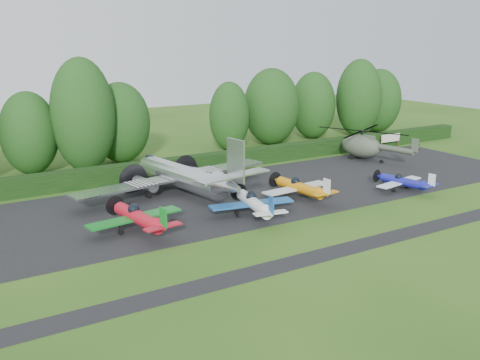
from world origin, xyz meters
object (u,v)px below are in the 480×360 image
light_plane_white (254,203)px  light_plane_blue (403,181)px  light_plane_orange (299,187)px  helicopter (362,144)px  light_plane_red (138,217)px  transport_plane (183,176)px  sign_board (391,139)px

light_plane_white → light_plane_blue: (17.43, -1.03, -0.20)m
light_plane_orange → helicopter: size_ratio=0.56×
light_plane_white → light_plane_orange: bearing=7.6°
light_plane_red → helicopter: size_ratio=0.61×
light_plane_white → helicopter: size_ratio=0.58×
transport_plane → light_plane_orange: 11.55m
light_plane_orange → light_plane_blue: (10.82, -3.18, -0.18)m
transport_plane → helicopter: (26.61, 2.97, 0.09)m
light_plane_orange → light_plane_white: bearing=-157.3°
light_plane_blue → transport_plane: bearing=163.1°
light_plane_red → light_plane_blue: 27.63m
light_plane_white → light_plane_orange: size_ratio=1.02×
light_plane_orange → light_plane_blue: bearing=-11.7°
light_plane_red → light_plane_white: 10.19m
helicopter → light_plane_orange: bearing=-138.9°
light_plane_red → light_plane_orange: 16.71m
transport_plane → light_plane_orange: bearing=-27.0°
light_plane_orange → light_plane_red: bearing=-173.0°
light_plane_blue → sign_board: (15.54, 16.67, 0.33)m
helicopter → sign_board: bearing=33.0°
transport_plane → sign_board: bearing=20.7°
light_plane_white → transport_plane: bearing=95.2°
light_plane_white → sign_board: 36.50m
light_plane_orange → sign_board: 29.61m
light_plane_white → sign_board: bearing=15.0°
light_plane_red → light_plane_orange: bearing=10.5°
light_plane_orange → light_plane_blue: 11.27m
light_plane_blue → helicopter: size_ratio=0.48×
light_plane_red → helicopter: 35.76m
transport_plane → sign_board: transport_plane is taller
light_plane_white → sign_board: size_ratio=2.26×
light_plane_white → light_plane_blue: 17.47m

